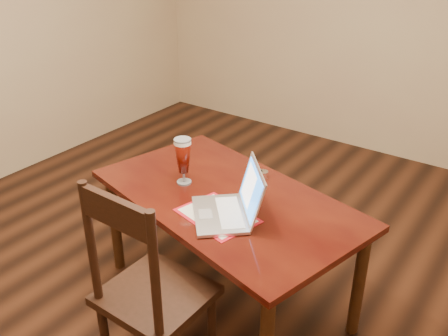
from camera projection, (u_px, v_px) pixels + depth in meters
The scene contains 3 objects.
ground at pixel (201, 286), 3.03m from camera, with size 5.00×5.00×0.00m, color black.
dining_table at pixel (225, 207), 2.68m from camera, with size 1.61×1.15×0.95m.
dining_chair at pixel (150, 293), 2.23m from camera, with size 0.46×0.44×1.08m.
Camera 1 is at (1.49, -1.85, 2.02)m, focal length 40.00 mm.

